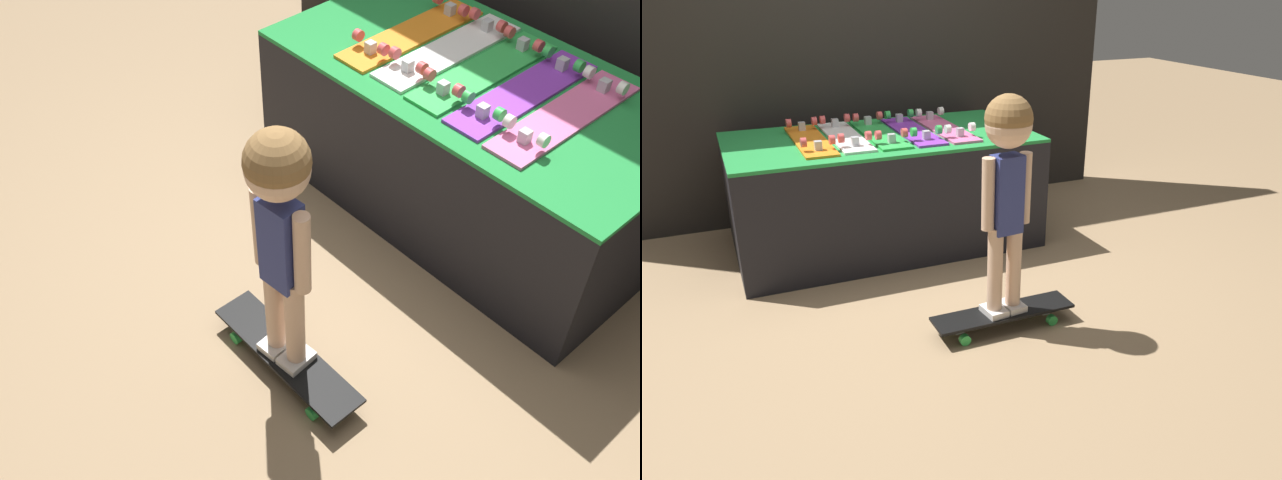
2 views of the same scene
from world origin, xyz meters
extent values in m
plane|color=#9E7F5B|center=(0.00, 0.00, 0.00)|extent=(16.00, 16.00, 0.00)
cube|color=black|center=(0.00, 1.33, 1.30)|extent=(3.89, 0.10, 2.59)
cube|color=black|center=(0.00, 0.65, 0.34)|extent=(1.84, 0.97, 0.68)
cube|color=#23893D|center=(0.00, 0.65, 0.69)|extent=(1.84, 0.97, 0.02)
cube|color=orange|center=(-0.42, 0.66, 0.71)|extent=(0.18, 0.79, 0.01)
cube|color=#B7B7BC|center=(-0.42, 0.92, 0.74)|extent=(0.04, 0.04, 0.05)
cylinder|color=#D84C4C|center=(-0.34, 0.92, 0.76)|extent=(0.03, 0.05, 0.05)
cylinder|color=#D84C4C|center=(-0.50, 0.92, 0.76)|extent=(0.03, 0.05, 0.05)
cube|color=#B7B7BC|center=(-0.42, 0.40, 0.74)|extent=(0.04, 0.04, 0.05)
cylinder|color=#D84C4C|center=(-0.34, 0.40, 0.76)|extent=(0.03, 0.05, 0.05)
cylinder|color=#D84C4C|center=(-0.50, 0.40, 0.76)|extent=(0.03, 0.05, 0.05)
cube|color=white|center=(-0.21, 0.67, 0.71)|extent=(0.18, 0.79, 0.01)
cube|color=#B7B7BC|center=(-0.21, 0.93, 0.74)|extent=(0.04, 0.04, 0.05)
cylinder|color=#D84C4C|center=(-0.13, 0.93, 0.76)|extent=(0.03, 0.05, 0.05)
cylinder|color=#D84C4C|center=(-0.29, 0.93, 0.76)|extent=(0.03, 0.05, 0.05)
cube|color=#B7B7BC|center=(-0.21, 0.41, 0.74)|extent=(0.04, 0.04, 0.05)
cylinder|color=#D84C4C|center=(-0.13, 0.41, 0.76)|extent=(0.03, 0.05, 0.05)
cylinder|color=#D84C4C|center=(-0.29, 0.41, 0.76)|extent=(0.03, 0.05, 0.05)
cube|color=green|center=(0.00, 0.66, 0.71)|extent=(0.18, 0.79, 0.01)
cube|color=#B7B7BC|center=(0.00, 0.92, 0.74)|extent=(0.04, 0.04, 0.05)
cylinder|color=#D84C4C|center=(0.08, 0.92, 0.76)|extent=(0.03, 0.05, 0.05)
cylinder|color=#D84C4C|center=(-0.08, 0.92, 0.76)|extent=(0.03, 0.05, 0.05)
cube|color=#B7B7BC|center=(0.00, 0.40, 0.74)|extent=(0.04, 0.04, 0.05)
cylinder|color=#D84C4C|center=(0.08, 0.40, 0.76)|extent=(0.03, 0.05, 0.05)
cylinder|color=#D84C4C|center=(-0.08, 0.40, 0.76)|extent=(0.03, 0.05, 0.05)
cube|color=purple|center=(0.21, 0.66, 0.71)|extent=(0.18, 0.79, 0.01)
cube|color=#B7B7BC|center=(0.21, 0.92, 0.74)|extent=(0.04, 0.04, 0.05)
cylinder|color=green|center=(0.29, 0.92, 0.76)|extent=(0.03, 0.05, 0.05)
cylinder|color=green|center=(0.13, 0.92, 0.76)|extent=(0.03, 0.05, 0.05)
cube|color=#B7B7BC|center=(0.21, 0.40, 0.74)|extent=(0.04, 0.04, 0.05)
cylinder|color=green|center=(0.29, 0.40, 0.76)|extent=(0.03, 0.05, 0.05)
cylinder|color=green|center=(0.13, 0.40, 0.76)|extent=(0.03, 0.05, 0.05)
cube|color=pink|center=(0.42, 0.65, 0.71)|extent=(0.18, 0.79, 0.01)
cube|color=#B7B7BC|center=(0.42, 0.91, 0.74)|extent=(0.04, 0.04, 0.05)
cylinder|color=white|center=(0.50, 0.91, 0.76)|extent=(0.03, 0.05, 0.05)
cylinder|color=white|center=(0.34, 0.91, 0.76)|extent=(0.03, 0.05, 0.05)
cube|color=#B7B7BC|center=(0.42, 0.39, 0.74)|extent=(0.04, 0.04, 0.05)
cylinder|color=white|center=(0.50, 0.39, 0.76)|extent=(0.03, 0.05, 0.05)
cylinder|color=white|center=(0.34, 0.39, 0.76)|extent=(0.03, 0.05, 0.05)
cube|color=black|center=(0.22, -0.63, 0.08)|extent=(0.71, 0.17, 0.01)
cube|color=#B7B7BC|center=(0.46, -0.63, 0.05)|extent=(0.04, 0.04, 0.05)
cylinder|color=green|center=(0.46, -0.56, 0.03)|extent=(0.05, 0.03, 0.05)
cylinder|color=green|center=(0.46, -0.70, 0.03)|extent=(0.05, 0.03, 0.05)
cube|color=#B7B7BC|center=(-0.01, -0.63, 0.05)|extent=(0.04, 0.04, 0.05)
cylinder|color=green|center=(-0.01, -0.56, 0.03)|extent=(0.05, 0.03, 0.05)
cylinder|color=green|center=(-0.01, -0.70, 0.03)|extent=(0.05, 0.03, 0.05)
cube|color=silver|center=(0.27, -0.63, 0.11)|extent=(0.11, 0.14, 0.03)
cylinder|color=#DBB293|center=(0.27, -0.63, 0.33)|extent=(0.07, 0.07, 0.42)
cube|color=silver|center=(0.17, -0.64, 0.11)|extent=(0.11, 0.14, 0.03)
cylinder|color=#DBB293|center=(0.17, -0.64, 0.33)|extent=(0.07, 0.07, 0.42)
cube|color=navy|center=(0.22, -0.63, 0.69)|extent=(0.14, 0.11, 0.37)
cylinder|color=#DBB293|center=(0.32, -0.62, 0.71)|extent=(0.06, 0.06, 0.33)
cylinder|color=#DBB293|center=(0.12, -0.64, 0.71)|extent=(0.06, 0.06, 0.33)
sphere|color=#DBB293|center=(0.22, -0.63, 1.01)|extent=(0.21, 0.21, 0.21)
sphere|color=olive|center=(0.22, -0.63, 1.04)|extent=(0.21, 0.21, 0.21)
camera|label=1|loc=(1.62, -1.69, 2.44)|focal=42.00mm
camera|label=2|loc=(-1.01, -3.01, 1.60)|focal=35.00mm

